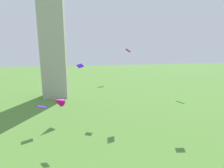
# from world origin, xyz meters

# --- Properties ---
(kite_flying_0) EXTENTS (0.96, 1.50, 0.76)m
(kite_flying_0) POSITION_xyz_m (6.17, 30.44, 11.62)
(kite_flying_0) COLOR #D2136C
(kite_flying_1) EXTENTS (1.20, 0.94, 0.48)m
(kite_flying_1) POSITION_xyz_m (0.82, 27.56, 5.74)
(kite_flying_1) COLOR #CB8F15
(kite_flying_2) EXTENTS (1.11, 1.25, 0.58)m
(kite_flying_2) POSITION_xyz_m (-2.43, 24.80, 9.61)
(kite_flying_2) COLOR #2906BD
(kite_flying_3) EXTENTS (1.23, 1.12, 0.62)m
(kite_flying_3) POSITION_xyz_m (11.12, 20.59, 4.68)
(kite_flying_3) COLOR #36C306
(kite_flying_4) EXTENTS (1.39, 1.18, 0.49)m
(kite_flying_4) POSITION_xyz_m (-8.17, 25.13, 3.68)
(kite_flying_4) COLOR #4B14E9
(kite_flying_5) EXTENTS (2.46, 2.55, 2.05)m
(kite_flying_5) POSITION_xyz_m (-6.13, 27.43, 3.68)
(kite_flying_5) COLOR #B90875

